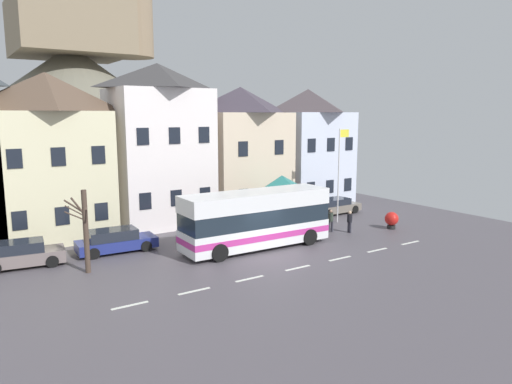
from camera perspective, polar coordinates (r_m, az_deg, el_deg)
ground_plane at (r=26.78m, az=2.47°, el=-8.07°), size 40.00×60.00×0.07m
townhouse_01 at (r=32.85m, az=-23.45°, el=3.82°), size 6.97×5.21×10.54m
townhouse_02 at (r=34.94m, az=-11.48°, el=5.48°), size 6.60×5.38×11.50m
townhouse_03 at (r=38.45m, az=-1.84°, el=4.95°), size 6.55×6.00×10.10m
townhouse_04 at (r=42.57m, az=6.16°, el=5.34°), size 6.25×6.15×10.13m
hilltop_castle at (r=53.94m, az=-20.86°, el=8.56°), size 41.33×41.33×24.75m
transit_bus at (r=28.45m, az=0.03°, el=-3.36°), size 9.33×2.80×3.44m
bus_shelter at (r=33.81m, az=3.11°, el=0.89°), size 3.60×3.60×3.70m
parked_car_00 at (r=29.08m, az=-16.50°, el=-5.63°), size 4.59×2.05×1.36m
parked_car_01 at (r=28.11m, az=-26.22°, el=-6.71°), size 4.23×2.23×1.38m
parked_car_02 at (r=39.01m, az=9.40°, el=-1.68°), size 4.38×1.89×1.25m
parked_car_03 at (r=35.42m, az=4.90°, el=-2.67°), size 4.72×2.46×1.30m
pedestrian_00 at (r=33.01m, az=8.95°, el=-3.31°), size 0.32×0.32×1.51m
pedestrian_01 at (r=32.92m, az=11.16°, el=-3.30°), size 0.35×0.35×1.52m
pedestrian_02 at (r=34.06m, az=7.80°, el=-2.71°), size 0.33×0.34×1.66m
public_bench at (r=36.08m, az=1.40°, el=-2.69°), size 1.65×0.48×0.87m
flagpole at (r=35.50m, az=9.98°, el=2.79°), size 0.95×0.10×6.94m
harbour_buoy at (r=34.75m, az=15.94°, el=-3.17°), size 0.95×0.95×1.20m
bare_tree_01 at (r=25.39m, az=-19.80°, el=-4.23°), size 1.08×1.90×4.26m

